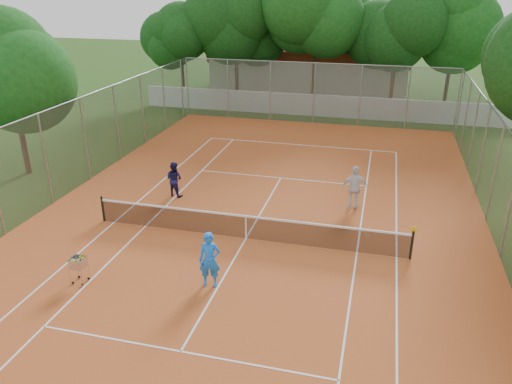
% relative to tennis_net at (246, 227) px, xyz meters
% --- Properties ---
extents(ground, '(120.00, 120.00, 0.00)m').
position_rel_tennis_net_xyz_m(ground, '(0.00, 0.00, -0.51)').
color(ground, '#1D3C10').
rests_on(ground, ground).
extents(court_pad, '(18.00, 34.00, 0.02)m').
position_rel_tennis_net_xyz_m(court_pad, '(0.00, 0.00, -0.50)').
color(court_pad, '#B25222').
rests_on(court_pad, ground).
extents(court_lines, '(10.98, 23.78, 0.01)m').
position_rel_tennis_net_xyz_m(court_lines, '(0.00, 0.00, -0.49)').
color(court_lines, white).
rests_on(court_lines, court_pad).
extents(tennis_net, '(11.88, 0.10, 0.98)m').
position_rel_tennis_net_xyz_m(tennis_net, '(0.00, 0.00, 0.00)').
color(tennis_net, black).
rests_on(tennis_net, court_pad).
extents(perimeter_fence, '(18.00, 34.00, 4.00)m').
position_rel_tennis_net_xyz_m(perimeter_fence, '(0.00, 0.00, 1.49)').
color(perimeter_fence, slate).
rests_on(perimeter_fence, ground).
extents(boundary_wall, '(26.00, 0.30, 1.50)m').
position_rel_tennis_net_xyz_m(boundary_wall, '(0.00, 19.00, 0.24)').
color(boundary_wall, silver).
rests_on(boundary_wall, ground).
extents(clubhouse, '(16.40, 9.00, 4.40)m').
position_rel_tennis_net_xyz_m(clubhouse, '(-2.00, 29.00, 1.69)').
color(clubhouse, beige).
rests_on(clubhouse, ground).
extents(tropical_trees, '(29.00, 19.00, 10.00)m').
position_rel_tennis_net_xyz_m(tropical_trees, '(0.00, 22.00, 4.49)').
color(tropical_trees, '#0C330E').
rests_on(tropical_trees, ground).
extents(player_near, '(0.75, 0.58, 1.85)m').
position_rel_tennis_net_xyz_m(player_near, '(-0.26, -3.28, 0.44)').
color(player_near, '#1C75F0').
rests_on(player_near, court_pad).
extents(player_far_left, '(0.89, 0.77, 1.59)m').
position_rel_tennis_net_xyz_m(player_far_left, '(-4.18, 3.12, 0.30)').
color(player_far_left, '#1A194D').
rests_on(player_far_left, court_pad).
extents(player_far_right, '(1.17, 0.64, 1.90)m').
position_rel_tennis_net_xyz_m(player_far_right, '(3.70, 3.71, 0.46)').
color(player_far_right, silver).
rests_on(player_far_right, court_pad).
extents(ball_hopper, '(0.55, 0.55, 0.97)m').
position_rel_tennis_net_xyz_m(ball_hopper, '(-4.37, -4.15, -0.01)').
color(ball_hopper, silver).
rests_on(ball_hopper, court_pad).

